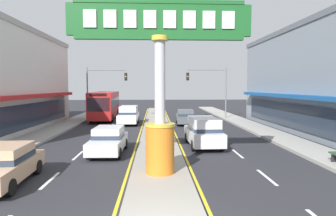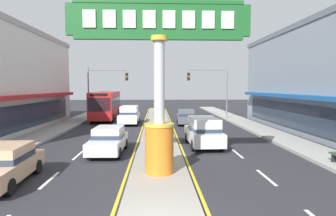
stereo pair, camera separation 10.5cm
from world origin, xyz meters
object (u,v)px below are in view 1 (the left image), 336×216
at_px(traffic_light_left_side, 102,84).
at_px(sedan_near_right_lane, 185,117).
at_px(bus_far_right_lane, 105,103).
at_px(suv_far_left_oncoming, 203,131).
at_px(district_sign, 160,85).
at_px(traffic_light_right_side, 212,84).
at_px(sedan_mid_left_lane, 5,164).
at_px(suv_kerb_right, 129,115).
at_px(storefront_right, 335,79).
at_px(sedan_near_left_lane, 108,140).

xyz_separation_m(traffic_light_left_side, sedan_near_right_lane, (9.45, -5.44, -3.46)).
height_order(bus_far_right_lane, suv_far_left_oncoming, bus_far_right_lane).
relative_size(traffic_light_left_side, bus_far_right_lane, 0.55).
distance_m(district_sign, traffic_light_right_side, 22.70).
height_order(traffic_light_right_side, bus_far_right_lane, traffic_light_right_side).
xyz_separation_m(sedan_mid_left_lane, suv_far_left_oncoming, (9.17, 6.85, 0.20)).
relative_size(bus_far_right_lane, sedan_mid_left_lane, 2.59).
height_order(sedan_mid_left_lane, suv_kerb_right, suv_kerb_right).
bearing_deg(storefront_right, bus_far_right_lane, 151.60).
relative_size(district_sign, suv_far_left_oncoming, 1.66).
bearing_deg(sedan_mid_left_lane, traffic_light_right_side, 60.43).
distance_m(sedan_near_right_lane, sedan_mid_left_lane, 20.17).
relative_size(sedan_near_left_lane, sedan_mid_left_lane, 1.00).
height_order(traffic_light_left_side, sedan_near_right_lane, traffic_light_left_side).
relative_size(district_sign, bus_far_right_lane, 0.68).
bearing_deg(sedan_near_left_lane, traffic_light_left_side, 101.15).
distance_m(bus_far_right_lane, sedan_near_left_lane, 18.73).
bearing_deg(storefront_right, suv_far_left_oncoming, -156.32).
bearing_deg(district_sign, suv_far_left_oncoming, 64.31).
height_order(sedan_near_right_lane, sedan_mid_left_lane, same).
distance_m(bus_far_right_lane, sedan_mid_left_lane, 23.63).
relative_size(storefront_right, suv_far_left_oncoming, 5.01).
bearing_deg(suv_kerb_right, traffic_light_right_side, 23.62).
height_order(traffic_light_left_side, bus_far_right_lane, traffic_light_left_side).
bearing_deg(suv_far_left_oncoming, storefront_right, 23.68).
height_order(storefront_right, suv_far_left_oncoming, storefront_right).
relative_size(traffic_light_right_side, sedan_near_left_lane, 1.43).
bearing_deg(suv_far_left_oncoming, traffic_light_right_side, 77.09).
height_order(district_sign, traffic_light_left_side, district_sign).
bearing_deg(sedan_near_left_lane, bus_far_right_lane, 100.16).
bearing_deg(traffic_light_left_side, sedan_near_left_lane, -78.85).
bearing_deg(sedan_mid_left_lane, storefront_right, 29.76).
bearing_deg(sedan_near_left_lane, storefront_right, 21.16).
distance_m(storefront_right, traffic_light_right_side, 13.37).
bearing_deg(suv_kerb_right, suv_far_left_oncoming, -62.95).
xyz_separation_m(sedan_mid_left_lane, suv_kerb_right, (3.30, 18.35, 0.20)).
height_order(traffic_light_right_side, sedan_near_left_lane, traffic_light_right_side).
distance_m(storefront_right, sedan_mid_left_lane, 24.73).
relative_size(sedan_near_right_lane, sedan_mid_left_lane, 1.00).
distance_m(traffic_light_left_side, sedan_near_right_lane, 11.44).
bearing_deg(sedan_mid_left_lane, suv_kerb_right, 79.79).
xyz_separation_m(district_sign, traffic_light_left_side, (-6.52, 22.66, 0.28)).
bearing_deg(suv_kerb_right, sedan_near_right_lane, -3.73).
bearing_deg(traffic_light_right_side, storefront_right, -50.70).
relative_size(storefront_right, sedan_mid_left_lane, 5.34).
xyz_separation_m(traffic_light_right_side, sedan_near_left_lane, (-9.45, -17.28, -3.46)).
bearing_deg(suv_far_left_oncoming, district_sign, -115.69).
xyz_separation_m(district_sign, suv_kerb_right, (-2.93, 17.60, -2.98)).
height_order(sedan_near_right_lane, suv_far_left_oncoming, suv_far_left_oncoming).
distance_m(district_sign, sedan_mid_left_lane, 7.04).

